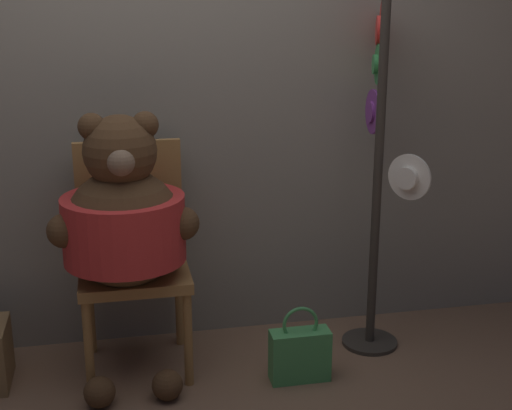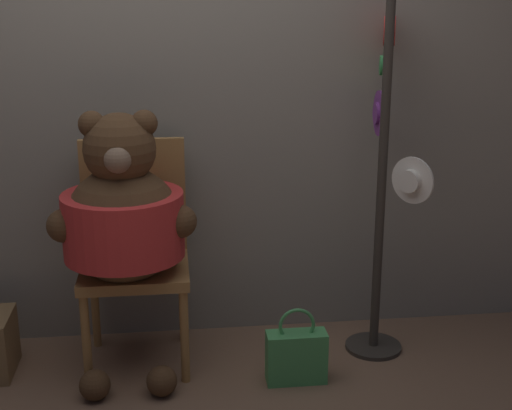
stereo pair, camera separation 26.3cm
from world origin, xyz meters
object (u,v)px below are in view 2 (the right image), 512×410
chair (135,245)px  hat_display_rack (386,163)px  handbag_on_ground (296,355)px  teddy_bear (123,218)px

chair → hat_display_rack: 1.25m
chair → handbag_on_ground: (0.72, -0.35, -0.44)m
chair → hat_display_rack: (1.19, -0.04, 0.38)m
hat_display_rack → handbag_on_ground: hat_display_rack is taller
chair → teddy_bear: 0.25m
teddy_bear → handbag_on_ground: bearing=-13.7°
teddy_bear → hat_display_rack: 1.25m
hat_display_rack → handbag_on_ground: (-0.47, -0.31, -0.82)m
chair → hat_display_rack: bearing=-2.1°
hat_display_rack → chair: bearing=177.9°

